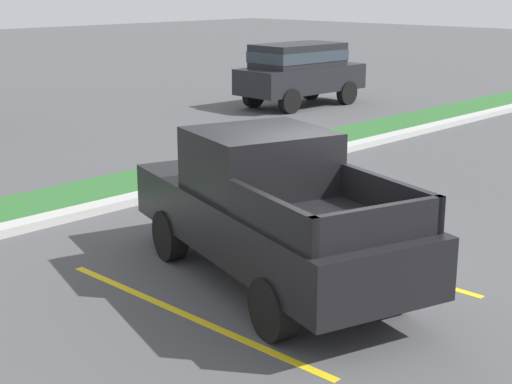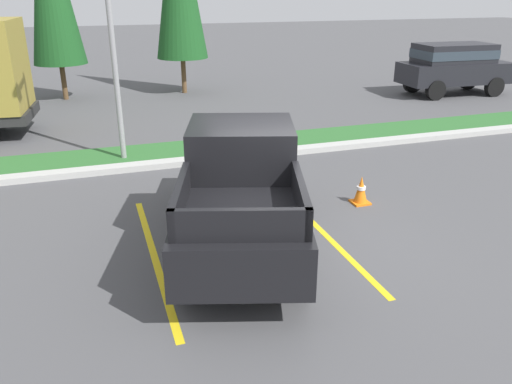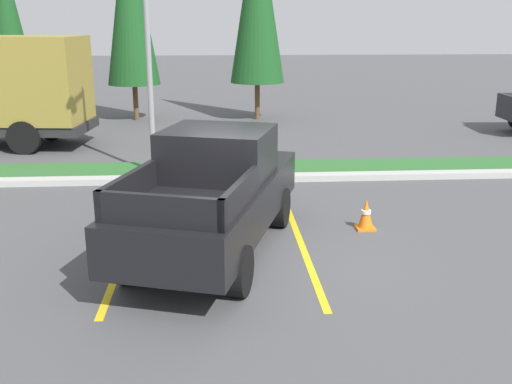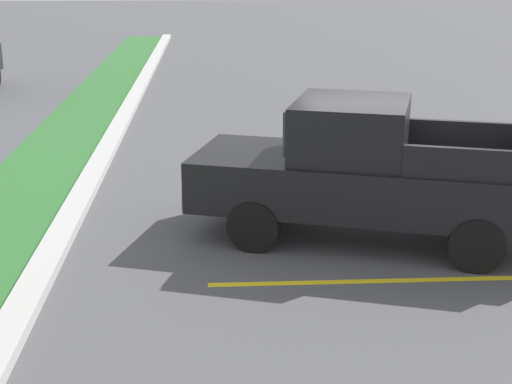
{
  "view_description": "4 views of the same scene",
  "coord_description": "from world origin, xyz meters",
  "px_view_note": "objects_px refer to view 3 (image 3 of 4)",
  "views": [
    {
      "loc": [
        -8.25,
        -6.47,
        4.02
      ],
      "look_at": [
        -0.39,
        1.12,
        1.07
      ],
      "focal_mm": 54.31,
      "sensor_mm": 36.0,
      "label": 1
    },
    {
      "loc": [
        -3.16,
        -7.31,
        4.21
      ],
      "look_at": [
        -0.56,
        0.47,
        0.91
      ],
      "focal_mm": 35.59,
      "sensor_mm": 36.0,
      "label": 2
    },
    {
      "loc": [
        -0.78,
        -9.23,
        3.86
      ],
      "look_at": [
        -0.13,
        0.39,
        1.05
      ],
      "focal_mm": 41.5,
      "sensor_mm": 36.0,
      "label": 3
    },
    {
      "loc": [
        -11.38,
        2.67,
        4.12
      ],
      "look_at": [
        -1.09,
        2.08,
        0.84
      ],
      "focal_mm": 52.77,
      "sensor_mm": 36.0,
      "label": 4
    }
  ],
  "objects_px": {
    "street_light": "(146,28)",
    "traffic_cone": "(366,215)",
    "pickup_truck_main": "(214,193)",
    "cypress_tree_leftmost": "(7,17)"
  },
  "relations": [
    {
      "from": "street_light",
      "to": "traffic_cone",
      "type": "xyz_separation_m",
      "value": [
        4.47,
        -4.41,
        -3.38
      ]
    },
    {
      "from": "pickup_truck_main",
      "to": "cypress_tree_leftmost",
      "type": "relative_size",
      "value": 0.82
    },
    {
      "from": "pickup_truck_main",
      "to": "cypress_tree_leftmost",
      "type": "distance_m",
      "value": 17.25
    },
    {
      "from": "traffic_cone",
      "to": "street_light",
      "type": "bearing_deg",
      "value": 135.41
    },
    {
      "from": "street_light",
      "to": "cypress_tree_leftmost",
      "type": "distance_m",
      "value": 11.63
    },
    {
      "from": "traffic_cone",
      "to": "cypress_tree_leftmost",
      "type": "bearing_deg",
      "value": 127.76
    },
    {
      "from": "pickup_truck_main",
      "to": "street_light",
      "type": "height_order",
      "value": "street_light"
    },
    {
      "from": "street_light",
      "to": "cypress_tree_leftmost",
      "type": "relative_size",
      "value": 0.93
    },
    {
      "from": "pickup_truck_main",
      "to": "cypress_tree_leftmost",
      "type": "xyz_separation_m",
      "value": [
        -8.03,
        14.98,
        2.94
      ]
    },
    {
      "from": "pickup_truck_main",
      "to": "traffic_cone",
      "type": "distance_m",
      "value": 3.1
    }
  ]
}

